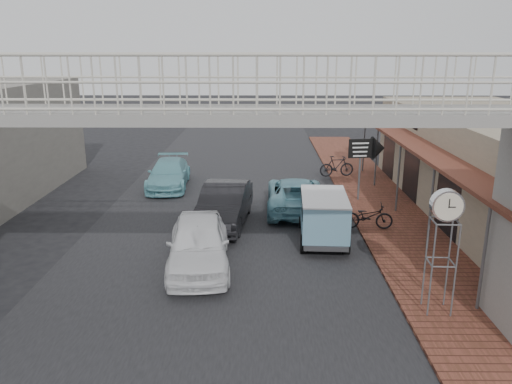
{
  "coord_description": "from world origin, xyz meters",
  "views": [
    {
      "loc": [
        1.41,
        -14.43,
        6.42
      ],
      "look_at": [
        1.23,
        1.76,
        1.8
      ],
      "focal_mm": 35.0,
      "sensor_mm": 36.0,
      "label": 1
    }
  ],
  "objects_px": {
    "white_hatchback": "(198,243)",
    "street_clock": "(446,211)",
    "angkot_curb": "(295,194)",
    "motorcycle_near": "(368,216)",
    "angkot_far": "(169,174)",
    "dark_sedan": "(224,205)",
    "arrow_sign": "(377,149)",
    "motorcycle_far": "(337,166)",
    "angkot_van": "(323,211)"
  },
  "relations": [
    {
      "from": "white_hatchback",
      "to": "angkot_curb",
      "type": "height_order",
      "value": "white_hatchback"
    },
    {
      "from": "angkot_curb",
      "to": "angkot_far",
      "type": "relative_size",
      "value": 1.09
    },
    {
      "from": "dark_sedan",
      "to": "street_clock",
      "type": "distance_m",
      "value": 9.08
    },
    {
      "from": "white_hatchback",
      "to": "angkot_far",
      "type": "distance_m",
      "value": 9.63
    },
    {
      "from": "angkot_van",
      "to": "arrow_sign",
      "type": "bearing_deg",
      "value": 62.59
    },
    {
      "from": "motorcycle_far",
      "to": "street_clock",
      "type": "height_order",
      "value": "street_clock"
    },
    {
      "from": "motorcycle_far",
      "to": "motorcycle_near",
      "type": "bearing_deg",
      "value": 171.02
    },
    {
      "from": "arrow_sign",
      "to": "angkot_far",
      "type": "bearing_deg",
      "value": 159.29
    },
    {
      "from": "arrow_sign",
      "to": "dark_sedan",
      "type": "bearing_deg",
      "value": -161.4
    },
    {
      "from": "white_hatchback",
      "to": "motorcycle_far",
      "type": "xyz_separation_m",
      "value": [
        5.8,
        11.08,
        -0.13
      ]
    },
    {
      "from": "angkot_curb",
      "to": "angkot_van",
      "type": "bearing_deg",
      "value": 103.67
    },
    {
      "from": "angkot_van",
      "to": "street_clock",
      "type": "relative_size",
      "value": 1.12
    },
    {
      "from": "angkot_far",
      "to": "motorcycle_near",
      "type": "distance_m",
      "value": 10.35
    },
    {
      "from": "white_hatchback",
      "to": "street_clock",
      "type": "relative_size",
      "value": 1.44
    },
    {
      "from": "dark_sedan",
      "to": "arrow_sign",
      "type": "bearing_deg",
      "value": 31.41
    },
    {
      "from": "dark_sedan",
      "to": "motorcycle_far",
      "type": "relative_size",
      "value": 2.61
    },
    {
      "from": "motorcycle_near",
      "to": "angkot_curb",
      "type": "bearing_deg",
      "value": 48.8
    },
    {
      "from": "angkot_van",
      "to": "motorcycle_near",
      "type": "bearing_deg",
      "value": 32.23
    },
    {
      "from": "angkot_far",
      "to": "arrow_sign",
      "type": "xyz_separation_m",
      "value": [
        9.42,
        -2.3,
        1.69
      ]
    },
    {
      "from": "white_hatchback",
      "to": "street_clock",
      "type": "distance_m",
      "value": 7.16
    },
    {
      "from": "angkot_van",
      "to": "street_clock",
      "type": "height_order",
      "value": "street_clock"
    },
    {
      "from": "street_clock",
      "to": "white_hatchback",
      "type": "bearing_deg",
      "value": 159.01
    },
    {
      "from": "angkot_far",
      "to": "street_clock",
      "type": "height_order",
      "value": "street_clock"
    },
    {
      "from": "angkot_curb",
      "to": "street_clock",
      "type": "bearing_deg",
      "value": 111.25
    },
    {
      "from": "angkot_far",
      "to": "motorcycle_far",
      "type": "distance_m",
      "value": 8.58
    },
    {
      "from": "white_hatchback",
      "to": "motorcycle_near",
      "type": "xyz_separation_m",
      "value": [
        5.8,
        3.21,
        -0.2
      ]
    },
    {
      "from": "angkot_far",
      "to": "street_clock",
      "type": "distance_m",
      "value": 15.11
    },
    {
      "from": "dark_sedan",
      "to": "angkot_far",
      "type": "relative_size",
      "value": 1.04
    },
    {
      "from": "angkot_curb",
      "to": "angkot_far",
      "type": "height_order",
      "value": "angkot_curb"
    },
    {
      "from": "motorcycle_far",
      "to": "street_clock",
      "type": "distance_m",
      "value": 14.0
    },
    {
      "from": "street_clock",
      "to": "arrow_sign",
      "type": "bearing_deg",
      "value": 89.51
    },
    {
      "from": "white_hatchback",
      "to": "motorcycle_far",
      "type": "height_order",
      "value": "white_hatchback"
    },
    {
      "from": "angkot_far",
      "to": "motorcycle_near",
      "type": "relative_size",
      "value": 2.48
    },
    {
      "from": "angkot_curb",
      "to": "motorcycle_near",
      "type": "height_order",
      "value": "angkot_curb"
    },
    {
      "from": "dark_sedan",
      "to": "angkot_van",
      "type": "height_order",
      "value": "angkot_van"
    },
    {
      "from": "white_hatchback",
      "to": "angkot_curb",
      "type": "xyz_separation_m",
      "value": [
        3.31,
        5.7,
        -0.09
      ]
    },
    {
      "from": "motorcycle_near",
      "to": "motorcycle_far",
      "type": "bearing_deg",
      "value": 3.84
    },
    {
      "from": "angkot_curb",
      "to": "motorcycle_near",
      "type": "distance_m",
      "value": 3.53
    },
    {
      "from": "angkot_curb",
      "to": "angkot_van",
      "type": "distance_m",
      "value": 3.57
    },
    {
      "from": "angkot_van",
      "to": "motorcycle_far",
      "type": "bearing_deg",
      "value": 81.82
    },
    {
      "from": "angkot_curb",
      "to": "motorcycle_far",
      "type": "height_order",
      "value": "angkot_curb"
    },
    {
      "from": "dark_sedan",
      "to": "angkot_curb",
      "type": "distance_m",
      "value": 3.32
    },
    {
      "from": "motorcycle_far",
      "to": "street_clock",
      "type": "relative_size",
      "value": 0.57
    },
    {
      "from": "angkot_curb",
      "to": "angkot_far",
      "type": "bearing_deg",
      "value": -29.57
    },
    {
      "from": "angkot_van",
      "to": "motorcycle_far",
      "type": "distance_m",
      "value": 9.04
    },
    {
      "from": "dark_sedan",
      "to": "angkot_van",
      "type": "distance_m",
      "value": 3.95
    },
    {
      "from": "white_hatchback",
      "to": "dark_sedan",
      "type": "bearing_deg",
      "value": 77.26
    },
    {
      "from": "arrow_sign",
      "to": "white_hatchback",
      "type": "bearing_deg",
      "value": -141.43
    },
    {
      "from": "street_clock",
      "to": "angkot_van",
      "type": "bearing_deg",
      "value": 117.06
    },
    {
      "from": "motorcycle_near",
      "to": "street_clock",
      "type": "height_order",
      "value": "street_clock"
    }
  ]
}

